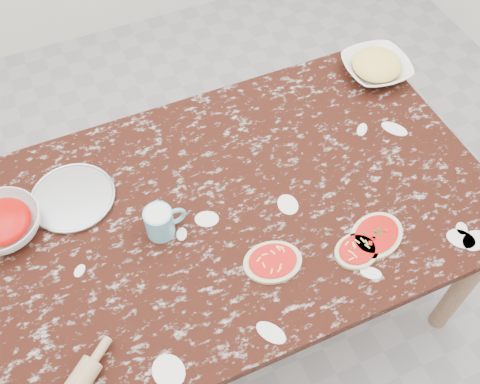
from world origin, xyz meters
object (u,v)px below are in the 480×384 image
Objects in this scene: worktable at (240,215)px; pizza_tray at (73,198)px; flour_mug at (161,222)px; cheese_bowl at (376,68)px; sauce_bowl at (3,225)px.

worktable is 6.03× the size of pizza_tray.
pizza_tray is 0.32m from flour_mug.
cheese_bowl reaches higher than pizza_tray.
pizza_tray is 0.22m from sauce_bowl.
sauce_bowl is at bearing -174.03° from cheese_bowl.
worktable is 0.79m from cheese_bowl.
flour_mug is at bearing -178.72° from worktable.
cheese_bowl is at bearing 5.97° from sauce_bowl.
worktable is 6.86× the size of sauce_bowl.
cheese_bowl is 1.03m from flour_mug.
cheese_bowl is (1.19, 0.11, 0.02)m from pizza_tray.
pizza_tray is 1.20m from cheese_bowl.
pizza_tray is at bearing 134.39° from flour_mug.
flour_mug is (0.22, -0.23, 0.05)m from pizza_tray.
sauce_bowl reaches higher than worktable.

